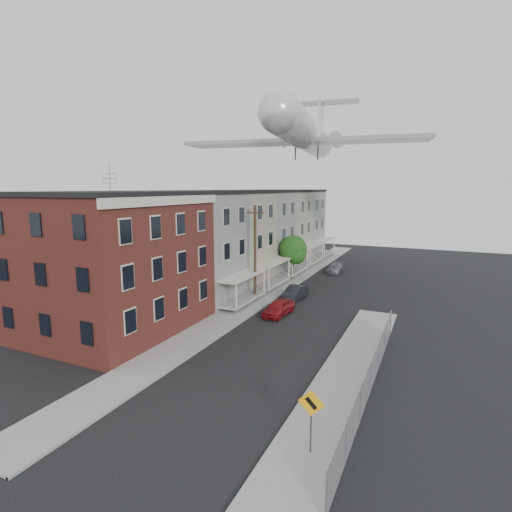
{
  "coord_description": "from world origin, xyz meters",
  "views": [
    {
      "loc": [
        9.63,
        -15.01,
        10.54
      ],
      "look_at": [
        -0.07,
        6.16,
        6.56
      ],
      "focal_mm": 28.0,
      "sensor_mm": 36.0,
      "label": 1
    }
  ],
  "objects_px": {
    "car_near": "(279,308)",
    "airplane": "(306,134)",
    "street_tree": "(294,251)",
    "car_far": "(335,268)",
    "warning_sign": "(311,412)",
    "car_mid": "(295,293)",
    "utility_pole": "(255,252)"
  },
  "relations": [
    {
      "from": "warning_sign",
      "to": "car_far",
      "type": "relative_size",
      "value": 0.72
    },
    {
      "from": "car_near",
      "to": "airplane",
      "type": "height_order",
      "value": "airplane"
    },
    {
      "from": "car_far",
      "to": "warning_sign",
      "type": "bearing_deg",
      "value": -79.88
    },
    {
      "from": "car_mid",
      "to": "street_tree",
      "type": "bearing_deg",
      "value": 114.63
    },
    {
      "from": "utility_pole",
      "to": "airplane",
      "type": "relative_size",
      "value": 0.3
    },
    {
      "from": "car_near",
      "to": "airplane",
      "type": "xyz_separation_m",
      "value": [
        -2.56,
        14.64,
        15.89
      ]
    },
    {
      "from": "street_tree",
      "to": "car_mid",
      "type": "relative_size",
      "value": 1.31
    },
    {
      "from": "street_tree",
      "to": "airplane",
      "type": "relative_size",
      "value": 0.17
    },
    {
      "from": "street_tree",
      "to": "car_mid",
      "type": "height_order",
      "value": "street_tree"
    },
    {
      "from": "utility_pole",
      "to": "car_far",
      "type": "distance_m",
      "value": 16.79
    },
    {
      "from": "warning_sign",
      "to": "utility_pole",
      "type": "bearing_deg",
      "value": 120.48
    },
    {
      "from": "car_near",
      "to": "car_far",
      "type": "xyz_separation_m",
      "value": [
        0.25,
        18.84,
        -0.1
      ]
    },
    {
      "from": "car_near",
      "to": "airplane",
      "type": "relative_size",
      "value": 0.13
    },
    {
      "from": "car_near",
      "to": "street_tree",
      "type": "bearing_deg",
      "value": 108.88
    },
    {
      "from": "utility_pole",
      "to": "car_near",
      "type": "relative_size",
      "value": 2.32
    },
    {
      "from": "warning_sign",
      "to": "airplane",
      "type": "distance_m",
      "value": 35.49
    },
    {
      "from": "street_tree",
      "to": "airplane",
      "type": "height_order",
      "value": "airplane"
    },
    {
      "from": "car_near",
      "to": "car_far",
      "type": "distance_m",
      "value": 18.84
    },
    {
      "from": "utility_pole",
      "to": "car_near",
      "type": "xyz_separation_m",
      "value": [
        3.55,
        -3.01,
        -4.01
      ]
    },
    {
      "from": "warning_sign",
      "to": "airplane",
      "type": "xyz_separation_m",
      "value": [
        -10.2,
        30.66,
        14.67
      ]
    },
    {
      "from": "street_tree",
      "to": "utility_pole",
      "type": "bearing_deg",
      "value": -91.89
    },
    {
      "from": "warning_sign",
      "to": "street_tree",
      "type": "height_order",
      "value": "street_tree"
    },
    {
      "from": "airplane",
      "to": "warning_sign",
      "type": "bearing_deg",
      "value": -71.59
    },
    {
      "from": "street_tree",
      "to": "car_far",
      "type": "bearing_deg",
      "value": 59.54
    },
    {
      "from": "utility_pole",
      "to": "car_near",
      "type": "bearing_deg",
      "value": -40.23
    },
    {
      "from": "warning_sign",
      "to": "car_far",
      "type": "distance_m",
      "value": 35.66
    },
    {
      "from": "warning_sign",
      "to": "airplane",
      "type": "height_order",
      "value": "airplane"
    },
    {
      "from": "street_tree",
      "to": "airplane",
      "type": "xyz_separation_m",
      "value": [
        0.67,
        1.71,
        13.11
      ]
    },
    {
      "from": "street_tree",
      "to": "car_near",
      "type": "height_order",
      "value": "street_tree"
    },
    {
      "from": "warning_sign",
      "to": "car_mid",
      "type": "height_order",
      "value": "warning_sign"
    },
    {
      "from": "utility_pole",
      "to": "car_mid",
      "type": "xyz_separation_m",
      "value": [
        3.21,
        2.05,
        -4.02
      ]
    },
    {
      "from": "car_mid",
      "to": "car_far",
      "type": "distance_m",
      "value": 13.79
    }
  ]
}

